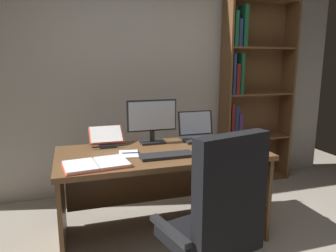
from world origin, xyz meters
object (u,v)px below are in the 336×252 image
pen (131,153)px  desk (159,171)px  laptop (199,133)px  keyboard (167,155)px  open_binder (96,164)px  reading_stand_with_book (106,137)px  office_chair (216,232)px  monitor (152,122)px  computer_mouse (203,151)px  notepad (129,154)px  coffee_mug (238,139)px  bookshelf (249,100)px

pen → desk: bearing=22.8°
desk → laptop: laptop is taller
laptop → keyboard: 0.66m
open_binder → reading_stand_with_book: bearing=69.6°
office_chair → monitor: monitor is taller
open_binder → pen: 0.35m
monitor → open_binder: bearing=-136.7°
computer_mouse → notepad: computer_mouse is taller
keyboard → coffee_mug: coffee_mug is taller
pen → office_chair: bearing=-65.5°
laptop → pen: size_ratio=2.52×
office_chair → laptop: 1.22m
monitor → keyboard: 0.49m
computer_mouse → notepad: size_ratio=0.50×
desk → notepad: 0.36m
computer_mouse → bookshelf: bearing=45.9°
open_binder → pen: size_ratio=3.45×
laptop → computer_mouse: size_ratio=3.40×
monitor → computer_mouse: (0.30, -0.46, -0.18)m
keyboard → monitor: bearing=90.0°
laptop → computer_mouse: laptop is taller
monitor → computer_mouse: size_ratio=4.36×
office_chair → coffee_mug: 1.07m
desk → reading_stand_with_book: reading_stand_with_book is taller
desk → pen: pen is taller
keyboard → reading_stand_with_book: reading_stand_with_book is taller
reading_stand_with_book → coffee_mug: 1.16m
monitor → notepad: monitor is taller
keyboard → notepad: keyboard is taller
bookshelf → monitor: bookshelf is taller
coffee_mug → keyboard: bearing=-166.8°
desk → coffee_mug: 0.75m
keyboard → computer_mouse: size_ratio=4.04×
office_chair → computer_mouse: (0.19, 0.65, 0.31)m
office_chair → notepad: bearing=101.2°
open_binder → notepad: open_binder is taller
notepad → pen: 0.02m
notepad → pen: (0.02, 0.00, 0.01)m
keyboard → pen: (-0.25, 0.15, 0.00)m
computer_mouse → notepad: (-0.57, 0.15, -0.02)m
computer_mouse → monitor: bearing=123.3°
keyboard → pen: bearing=149.5°
desk → pen: size_ratio=12.03×
desk → bookshelf: (1.37, 0.85, 0.47)m
open_binder → pen: bearing=28.0°
bookshelf → pen: 1.91m
reading_stand_with_book → computer_mouse: bearing=-35.7°
desk → coffee_mug: bearing=-7.4°
computer_mouse → reading_stand_with_book: bearing=144.3°
reading_stand_with_book → notepad: 0.39m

